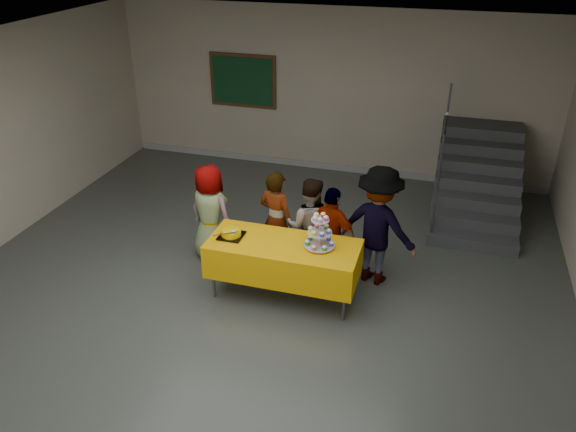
# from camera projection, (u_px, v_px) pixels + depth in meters

# --- Properties ---
(room_shell) EXTENTS (10.00, 10.04, 3.02)m
(room_shell) POSITION_uv_depth(u_px,v_px,m) (224.00, 162.00, 5.67)
(room_shell) COLOR #4C514C
(room_shell) RESTS_ON ground
(bake_table) EXTENTS (1.88, 0.78, 0.77)m
(bake_table) POSITION_uv_depth(u_px,v_px,m) (283.00, 258.00, 7.00)
(bake_table) COLOR #595960
(bake_table) RESTS_ON ground
(cupcake_stand) EXTENTS (0.38, 0.38, 0.44)m
(cupcake_stand) POSITION_uv_depth(u_px,v_px,m) (320.00, 234.00, 6.75)
(cupcake_stand) COLOR silver
(cupcake_stand) RESTS_ON bake_table
(bear_cake) EXTENTS (0.32, 0.36, 0.12)m
(bear_cake) POSITION_uv_depth(u_px,v_px,m) (231.00, 232.00, 7.03)
(bear_cake) COLOR black
(bear_cake) RESTS_ON bake_table
(schoolchild_a) EXTENTS (0.79, 0.62, 1.41)m
(schoolchild_a) POSITION_uv_depth(u_px,v_px,m) (211.00, 213.00, 7.75)
(schoolchild_a) COLOR slate
(schoolchild_a) RESTS_ON ground
(schoolchild_b) EXTENTS (0.59, 0.47, 1.41)m
(schoolchild_b) POSITION_uv_depth(u_px,v_px,m) (276.00, 220.00, 7.57)
(schoolchild_b) COLOR slate
(schoolchild_b) RESTS_ON ground
(schoolchild_c) EXTENTS (0.72, 0.59, 1.37)m
(schoolchild_c) POSITION_uv_depth(u_px,v_px,m) (309.00, 226.00, 7.48)
(schoolchild_c) COLOR slate
(schoolchild_c) RESTS_ON ground
(schoolchild_d) EXTENTS (0.85, 0.58, 1.34)m
(schoolchild_d) POSITION_uv_depth(u_px,v_px,m) (332.00, 235.00, 7.27)
(schoolchild_d) COLOR slate
(schoolchild_d) RESTS_ON ground
(schoolchild_e) EXTENTS (1.19, 0.90, 1.63)m
(schoolchild_e) POSITION_uv_depth(u_px,v_px,m) (378.00, 226.00, 7.20)
(schoolchild_e) COLOR slate
(schoolchild_e) RESTS_ON ground
(staircase) EXTENTS (1.30, 2.40, 2.04)m
(staircase) POSITION_uv_depth(u_px,v_px,m) (476.00, 180.00, 9.25)
(staircase) COLOR #424447
(staircase) RESTS_ON ground
(noticeboard) EXTENTS (1.30, 0.05, 1.00)m
(noticeboard) POSITION_uv_depth(u_px,v_px,m) (243.00, 81.00, 10.52)
(noticeboard) COLOR #472B16
(noticeboard) RESTS_ON ground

